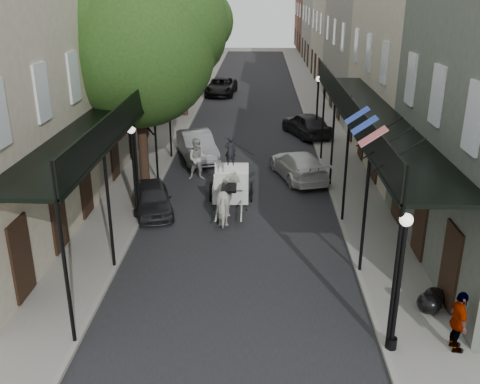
# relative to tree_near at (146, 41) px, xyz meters

# --- Properties ---
(ground) EXTENTS (140.00, 140.00, 0.00)m
(ground) POSITION_rel_tree_near_xyz_m (4.20, -10.18, -6.49)
(ground) COLOR gray
(ground) RESTS_ON ground
(road) EXTENTS (8.00, 90.00, 0.01)m
(road) POSITION_rel_tree_near_xyz_m (4.20, 9.82, -6.48)
(road) COLOR black
(road) RESTS_ON ground
(sidewalk_left) EXTENTS (2.20, 90.00, 0.12)m
(sidewalk_left) POSITION_rel_tree_near_xyz_m (-0.80, 9.82, -6.43)
(sidewalk_left) COLOR gray
(sidewalk_left) RESTS_ON ground
(sidewalk_right) EXTENTS (2.20, 90.00, 0.12)m
(sidewalk_right) POSITION_rel_tree_near_xyz_m (9.20, 9.82, -6.43)
(sidewalk_right) COLOR gray
(sidewalk_right) RESTS_ON ground
(building_row_left) EXTENTS (5.00, 80.00, 10.50)m
(building_row_left) POSITION_rel_tree_near_xyz_m (-4.40, 19.82, -1.24)
(building_row_left) COLOR #C1B89B
(building_row_left) RESTS_ON ground
(building_row_right) EXTENTS (5.00, 80.00, 10.50)m
(building_row_right) POSITION_rel_tree_near_xyz_m (12.80, 19.82, -1.24)
(building_row_right) COLOR gray
(building_row_right) RESTS_ON ground
(gallery_left) EXTENTS (2.20, 18.05, 4.88)m
(gallery_left) POSITION_rel_tree_near_xyz_m (-0.59, -3.20, -2.44)
(gallery_left) COLOR black
(gallery_left) RESTS_ON sidewalk_left
(gallery_right) EXTENTS (2.20, 18.05, 4.88)m
(gallery_right) POSITION_rel_tree_near_xyz_m (8.99, -3.20, -2.44)
(gallery_right) COLOR black
(gallery_right) RESTS_ON sidewalk_right
(tree_near) EXTENTS (7.31, 6.80, 9.63)m
(tree_near) POSITION_rel_tree_near_xyz_m (0.00, 0.00, 0.00)
(tree_near) COLOR #382619
(tree_near) RESTS_ON sidewalk_left
(tree_far) EXTENTS (6.45, 6.00, 8.61)m
(tree_far) POSITION_rel_tree_near_xyz_m (-0.05, 14.00, -0.65)
(tree_far) COLOR #382619
(tree_far) RESTS_ON sidewalk_left
(lamppost_right_near) EXTENTS (0.32, 0.32, 3.71)m
(lamppost_right_near) POSITION_rel_tree_near_xyz_m (8.30, -12.18, -4.44)
(lamppost_right_near) COLOR black
(lamppost_right_near) RESTS_ON sidewalk_right
(lamppost_left) EXTENTS (0.32, 0.32, 3.71)m
(lamppost_left) POSITION_rel_tree_near_xyz_m (0.10, -4.18, -4.44)
(lamppost_left) COLOR black
(lamppost_left) RESTS_ON sidewalk_left
(lamppost_right_far) EXTENTS (0.32, 0.32, 3.71)m
(lamppost_right_far) POSITION_rel_tree_near_xyz_m (8.30, 7.82, -4.44)
(lamppost_right_far) COLOR black
(lamppost_right_far) RESTS_ON sidewalk_right
(horse) EXTENTS (1.00, 2.12, 1.78)m
(horse) POSITION_rel_tree_near_xyz_m (3.75, -4.18, -5.60)
(horse) COLOR white
(horse) RESTS_ON ground
(carriage) EXTENTS (1.89, 2.65, 2.97)m
(carriage) POSITION_rel_tree_near_xyz_m (3.69, -1.41, -5.33)
(carriage) COLOR black
(carriage) RESTS_ON ground
(pedestrian_walking) EXTENTS (1.09, 0.91, 2.02)m
(pedestrian_walking) POSITION_rel_tree_near_xyz_m (2.00, 0.62, -5.48)
(pedestrian_walking) COLOR #A9A89F
(pedestrian_walking) RESTS_ON ground
(pedestrian_sidewalk_left) EXTENTS (1.19, 0.83, 1.69)m
(pedestrian_sidewalk_left) POSITION_rel_tree_near_xyz_m (-1.60, 5.79, -5.52)
(pedestrian_sidewalk_left) COLOR gray
(pedestrian_sidewalk_left) RESTS_ON sidewalk_left
(pedestrian_sidewalk_right) EXTENTS (0.43, 0.98, 1.65)m
(pedestrian_sidewalk_right) POSITION_rel_tree_near_xyz_m (9.88, -12.18, -5.54)
(pedestrian_sidewalk_right) COLOR gray
(pedestrian_sidewalk_right) RESTS_ON sidewalk_right
(car_left_near) EXTENTS (2.32, 3.80, 1.21)m
(car_left_near) POSITION_rel_tree_near_xyz_m (0.60, -3.46, -5.88)
(car_left_near) COLOR black
(car_left_near) RESTS_ON ground
(car_left_mid) EXTENTS (2.85, 4.75, 1.48)m
(car_left_mid) POSITION_rel_tree_near_xyz_m (1.60, 3.82, -5.75)
(car_left_mid) COLOR gray
(car_left_mid) RESTS_ON ground
(car_left_far) EXTENTS (2.71, 5.24, 1.41)m
(car_left_far) POSITION_rel_tree_near_xyz_m (1.60, 22.02, -5.78)
(car_left_far) COLOR black
(car_left_far) RESTS_ON ground
(car_right_near) EXTENTS (3.00, 4.84, 1.31)m
(car_right_near) POSITION_rel_tree_near_xyz_m (6.80, 0.96, -5.83)
(car_right_near) COLOR silver
(car_right_near) RESTS_ON ground
(car_right_far) EXTENTS (3.20, 4.71, 1.49)m
(car_right_far) POSITION_rel_tree_near_xyz_m (7.80, 8.82, -5.74)
(car_right_far) COLOR black
(car_right_far) RESTS_ON ground
(trash_bags) EXTENTS (0.95, 1.10, 0.59)m
(trash_bags) POSITION_rel_tree_near_xyz_m (9.82, -10.36, -6.09)
(trash_bags) COLOR black
(trash_bags) RESTS_ON sidewalk_right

